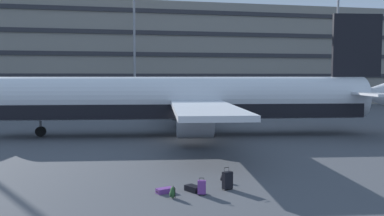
{
  "coord_description": "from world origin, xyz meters",
  "views": [
    {
      "loc": [
        -6.98,
        -34.06,
        5.36
      ],
      "look_at": [
        -0.54,
        -3.91,
        3.0
      ],
      "focal_mm": 39.56,
      "sensor_mm": 36.0,
      "label": 1
    }
  ],
  "objects_px": {
    "suitcase_laid_flat": "(202,187)",
    "backpack_orange": "(172,193)",
    "suitcase_large": "(193,189)",
    "suitcase_purple": "(165,190)",
    "airliner": "(188,100)",
    "suitcase_black": "(227,180)",
    "backpack_silver": "(223,178)"
  },
  "relations": [
    {
      "from": "suitcase_purple",
      "to": "backpack_orange",
      "type": "relative_size",
      "value": 1.54
    },
    {
      "from": "airliner",
      "to": "backpack_orange",
      "type": "distance_m",
      "value": 19.98
    },
    {
      "from": "airliner",
      "to": "suitcase_laid_flat",
      "type": "height_order",
      "value": "airliner"
    },
    {
      "from": "backpack_silver",
      "to": "suitcase_laid_flat",
      "type": "bearing_deg",
      "value": -127.43
    },
    {
      "from": "suitcase_laid_flat",
      "to": "suitcase_purple",
      "type": "xyz_separation_m",
      "value": [
        -1.58,
        0.67,
        -0.24
      ]
    },
    {
      "from": "suitcase_large",
      "to": "backpack_silver",
      "type": "relative_size",
      "value": 1.88
    },
    {
      "from": "suitcase_large",
      "to": "suitcase_black",
      "type": "height_order",
      "value": "suitcase_black"
    },
    {
      "from": "airliner",
      "to": "suitcase_purple",
      "type": "xyz_separation_m",
      "value": [
        -4.82,
        -18.32,
        -3.05
      ]
    },
    {
      "from": "suitcase_laid_flat",
      "to": "backpack_orange",
      "type": "height_order",
      "value": "suitcase_laid_flat"
    },
    {
      "from": "suitcase_laid_flat",
      "to": "suitcase_black",
      "type": "height_order",
      "value": "suitcase_black"
    },
    {
      "from": "suitcase_large",
      "to": "suitcase_laid_flat",
      "type": "bearing_deg",
      "value": -69.68
    },
    {
      "from": "suitcase_large",
      "to": "suitcase_purple",
      "type": "relative_size",
      "value": 1.05
    },
    {
      "from": "suitcase_laid_flat",
      "to": "suitcase_purple",
      "type": "relative_size",
      "value": 0.93
    },
    {
      "from": "suitcase_black",
      "to": "backpack_silver",
      "type": "distance_m",
      "value": 1.48
    },
    {
      "from": "suitcase_large",
      "to": "suitcase_black",
      "type": "distance_m",
      "value": 1.68
    },
    {
      "from": "airliner",
      "to": "suitcase_large",
      "type": "height_order",
      "value": "airliner"
    },
    {
      "from": "suitcase_laid_flat",
      "to": "backpack_silver",
      "type": "height_order",
      "value": "suitcase_laid_flat"
    },
    {
      "from": "airliner",
      "to": "suitcase_large",
      "type": "relative_size",
      "value": 43.19
    },
    {
      "from": "airliner",
      "to": "suitcase_black",
      "type": "distance_m",
      "value": 18.65
    },
    {
      "from": "suitcase_purple",
      "to": "backpack_orange",
      "type": "bearing_deg",
      "value": -77.7
    },
    {
      "from": "suitcase_laid_flat",
      "to": "suitcase_black",
      "type": "xyz_separation_m",
      "value": [
        1.4,
        0.63,
        0.09
      ]
    },
    {
      "from": "suitcase_black",
      "to": "airliner",
      "type": "bearing_deg",
      "value": 84.25
    },
    {
      "from": "airliner",
      "to": "backpack_orange",
      "type": "bearing_deg",
      "value": -103.53
    },
    {
      "from": "suitcase_laid_flat",
      "to": "suitcase_purple",
      "type": "height_order",
      "value": "suitcase_laid_flat"
    },
    {
      "from": "suitcase_black",
      "to": "backpack_orange",
      "type": "relative_size",
      "value": 1.87
    },
    {
      "from": "airliner",
      "to": "suitcase_black",
      "type": "height_order",
      "value": "airliner"
    },
    {
      "from": "suitcase_purple",
      "to": "backpack_silver",
      "type": "relative_size",
      "value": 1.78
    },
    {
      "from": "suitcase_black",
      "to": "suitcase_purple",
      "type": "bearing_deg",
      "value": 179.11
    },
    {
      "from": "suitcase_black",
      "to": "backpack_silver",
      "type": "relative_size",
      "value": 2.16
    },
    {
      "from": "suitcase_laid_flat",
      "to": "backpack_orange",
      "type": "xyz_separation_m",
      "value": [
        -1.38,
        -0.23,
        -0.11
      ]
    },
    {
      "from": "suitcase_large",
      "to": "suitcase_purple",
      "type": "xyz_separation_m",
      "value": [
        -1.33,
        0.0,
        -0.02
      ]
    },
    {
      "from": "airliner",
      "to": "backpack_silver",
      "type": "relative_size",
      "value": 81.19
    }
  ]
}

